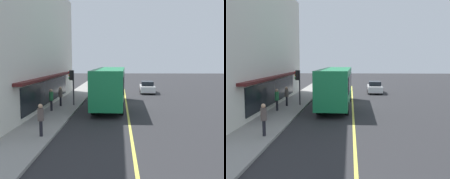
{
  "view_description": "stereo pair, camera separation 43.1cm",
  "coord_description": "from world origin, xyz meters",
  "views": [
    {
      "loc": [
        -26.01,
        0.68,
        4.28
      ],
      "look_at": [
        -1.78,
        1.36,
        1.6
      ],
      "focal_mm": 42.85,
      "sensor_mm": 36.0,
      "label": 1
    },
    {
      "loc": [
        -26.0,
        0.24,
        4.28
      ],
      "look_at": [
        -1.78,
        1.36,
        1.6
      ],
      "focal_mm": 42.85,
      "sensor_mm": 36.0,
      "label": 2
    }
  ],
  "objects": [
    {
      "name": "pedestrian_near_storefront",
      "position": [
        -4.66,
        6.22,
        1.23
      ],
      "size": [
        0.34,
        0.34,
        1.79
      ],
      "color": "black",
      "rests_on": "sidewalk"
    },
    {
      "name": "bus",
      "position": [
        -1.75,
        1.52,
        1.99
      ],
      "size": [
        11.19,
        2.84,
        3.5
      ],
      "color": "#197F47",
      "rests_on": "ground"
    },
    {
      "name": "traffic_light",
      "position": [
        -1.75,
        5.05,
        2.53
      ],
      "size": [
        0.3,
        0.52,
        3.2
      ],
      "color": "#2D2D33",
      "rests_on": "sidewalk"
    },
    {
      "name": "pedestrian_at_corner",
      "position": [
        -11.95,
        4.93,
        1.23
      ],
      "size": [
        0.34,
        0.34,
        1.79
      ],
      "color": "black",
      "rests_on": "sidewalk"
    },
    {
      "name": "car_white",
      "position": [
        8.77,
        -2.94,
        0.74
      ],
      "size": [
        4.36,
        1.99,
        1.52
      ],
      "color": "white",
      "rests_on": "ground"
    },
    {
      "name": "lane_centre_stripe",
      "position": [
        0.0,
        0.0,
        0.0
      ],
      "size": [
        36.0,
        0.16,
        0.01
      ],
      "primitive_type": "cube",
      "color": "#D8D14C",
      "rests_on": "ground"
    },
    {
      "name": "pedestrian_by_curb",
      "position": [
        -2.37,
        5.97,
        1.2
      ],
      "size": [
        0.34,
        0.34,
        1.74
      ],
      "color": "black",
      "rests_on": "sidewalk"
    },
    {
      "name": "ground",
      "position": [
        0.0,
        0.0,
        0.0
      ],
      "size": [
        120.0,
        120.0,
        0.0
      ],
      "primitive_type": "plane",
      "color": "#28282B"
    },
    {
      "name": "sidewalk",
      "position": [
        0.0,
        5.67,
        0.07
      ],
      "size": [
        80.0,
        2.74,
        0.15
      ],
      "primitive_type": "cube",
      "color": "gray",
      "rests_on": "ground"
    }
  ]
}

